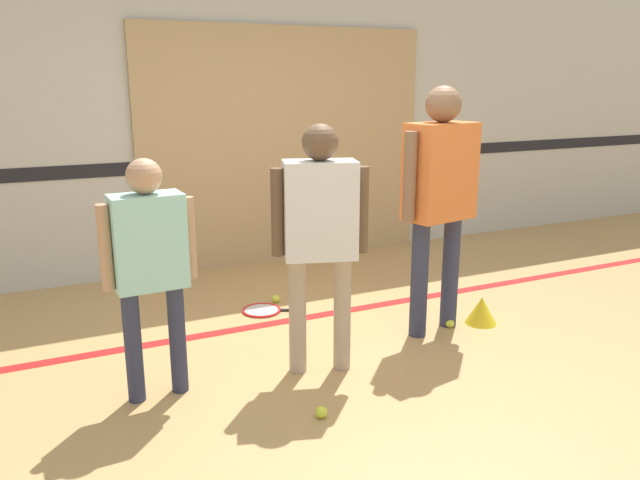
# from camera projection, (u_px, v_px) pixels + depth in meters

# --- Properties ---
(ground_plane) EXTENTS (16.00, 16.00, 0.00)m
(ground_plane) POSITION_uv_depth(u_px,v_px,m) (344.00, 353.00, 4.25)
(ground_plane) COLOR tan
(wall_back) EXTENTS (16.00, 0.07, 3.20)m
(wall_back) POSITION_uv_depth(u_px,v_px,m) (231.00, 102.00, 5.91)
(wall_back) COLOR beige
(wall_back) RESTS_ON ground_plane
(wall_panel) EXTENTS (2.95, 0.05, 2.31)m
(wall_panel) POSITION_uv_depth(u_px,v_px,m) (287.00, 147.00, 6.19)
(wall_panel) COLOR tan
(wall_panel) RESTS_ON ground_plane
(floor_stripe) EXTENTS (14.40, 0.10, 0.01)m
(floor_stripe) POSITION_uv_depth(u_px,v_px,m) (303.00, 318.00, 4.86)
(floor_stripe) COLOR red
(floor_stripe) RESTS_ON ground_plane
(person_instructor) EXTENTS (0.57, 0.36, 1.56)m
(person_instructor) POSITION_uv_depth(u_px,v_px,m) (320.00, 223.00, 3.77)
(person_instructor) COLOR tan
(person_instructor) RESTS_ON ground_plane
(person_student_left) EXTENTS (0.53, 0.23, 1.40)m
(person_student_left) POSITION_uv_depth(u_px,v_px,m) (149.00, 254.00, 3.47)
(person_student_left) COLOR #2D334C
(person_student_left) RESTS_ON ground_plane
(person_student_right) EXTENTS (0.66, 0.36, 1.77)m
(person_student_right) POSITION_uv_depth(u_px,v_px,m) (440.00, 184.00, 4.36)
(person_student_right) COLOR #2D334C
(person_student_right) RESTS_ON ground_plane
(racket_spare_on_floor) EXTENTS (0.53, 0.41, 0.03)m
(racket_spare_on_floor) POSITION_uv_depth(u_px,v_px,m) (263.00, 310.00, 5.01)
(racket_spare_on_floor) COLOR red
(racket_spare_on_floor) RESTS_ON ground_plane
(tennis_ball_near_instructor) EXTENTS (0.07, 0.07, 0.07)m
(tennis_ball_near_instructor) POSITION_uv_depth(u_px,v_px,m) (321.00, 412.00, 3.43)
(tennis_ball_near_instructor) COLOR #CCE038
(tennis_ball_near_instructor) RESTS_ON ground_plane
(tennis_ball_by_spare_racket) EXTENTS (0.07, 0.07, 0.07)m
(tennis_ball_by_spare_racket) POSITION_uv_depth(u_px,v_px,m) (276.00, 299.00, 5.20)
(tennis_ball_by_spare_racket) COLOR #CCE038
(tennis_ball_by_spare_racket) RESTS_ON ground_plane
(tennis_ball_stray_left) EXTENTS (0.07, 0.07, 0.07)m
(tennis_ball_stray_left) POSITION_uv_depth(u_px,v_px,m) (415.00, 299.00, 5.19)
(tennis_ball_stray_left) COLOR #CCE038
(tennis_ball_stray_left) RESTS_ON ground_plane
(tennis_ball_stray_right) EXTENTS (0.07, 0.07, 0.07)m
(tennis_ball_stray_right) POSITION_uv_depth(u_px,v_px,m) (450.00, 323.00, 4.68)
(tennis_ball_stray_right) COLOR #CCE038
(tennis_ball_stray_right) RESTS_ON ground_plane
(training_cone) EXTENTS (0.24, 0.24, 0.21)m
(training_cone) POSITION_uv_depth(u_px,v_px,m) (481.00, 310.00, 4.74)
(training_cone) COLOR yellow
(training_cone) RESTS_ON ground_plane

